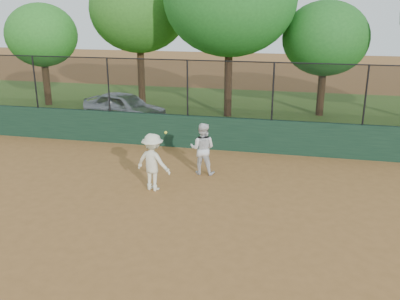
% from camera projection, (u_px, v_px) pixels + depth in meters
% --- Properties ---
extents(ground, '(80.00, 80.00, 0.00)m').
position_uv_depth(ground, '(148.00, 222.00, 10.77)').
color(ground, '#915E2E').
rests_on(ground, ground).
extents(back_wall, '(26.00, 0.20, 1.20)m').
position_uv_depth(back_wall, '(201.00, 132.00, 16.14)').
color(back_wall, '#193724').
rests_on(back_wall, ground).
extents(grass_strip, '(36.00, 12.00, 0.01)m').
position_uv_depth(grass_strip, '(227.00, 112.00, 21.90)').
color(grass_strip, '#36591B').
rests_on(grass_strip, ground).
extents(parked_car, '(4.21, 2.64, 1.34)m').
position_uv_depth(parked_car, '(124.00, 107.00, 19.81)').
color(parked_car, '#B6BAC0').
rests_on(parked_car, ground).
extents(player_second, '(0.79, 0.62, 1.61)m').
position_uv_depth(player_second, '(202.00, 149.00, 13.66)').
color(player_second, silver).
rests_on(player_second, ground).
extents(player_main, '(1.19, 0.87, 1.83)m').
position_uv_depth(player_main, '(153.00, 162.00, 12.44)').
color(player_main, '#E7E6C4').
rests_on(player_main, ground).
extents(fence_assembly, '(26.00, 0.06, 2.00)m').
position_uv_depth(fence_assembly, '(200.00, 88.00, 15.64)').
color(fence_assembly, black).
rests_on(fence_assembly, back_wall).
extents(tree_0, '(3.63, 3.30, 5.12)m').
position_uv_depth(tree_0, '(42.00, 35.00, 22.33)').
color(tree_0, '#472E19').
rests_on(tree_0, ground).
extents(tree_1, '(5.00, 4.55, 6.96)m').
position_uv_depth(tree_1, '(139.00, 9.00, 22.29)').
color(tree_1, '#452C18').
rests_on(tree_1, ground).
extents(tree_3, '(3.89, 3.54, 5.24)m').
position_uv_depth(tree_3, '(326.00, 39.00, 20.10)').
color(tree_3, '#3E2714').
rests_on(tree_3, ground).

